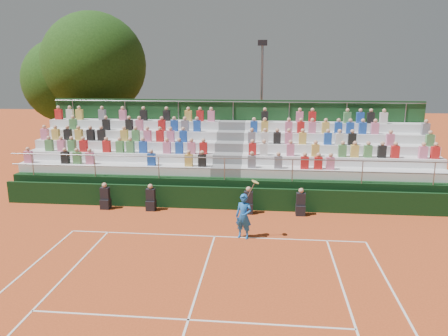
# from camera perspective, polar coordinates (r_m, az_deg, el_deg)

# --- Properties ---
(ground) EXTENTS (90.00, 90.00, 0.00)m
(ground) POSITION_cam_1_polar(r_m,az_deg,el_deg) (16.44, -1.23, -8.94)
(ground) COLOR #C04A20
(ground) RESTS_ON ground
(courtside_wall) EXTENTS (20.00, 0.15, 1.00)m
(courtside_wall) POSITION_cam_1_polar(r_m,az_deg,el_deg) (19.26, -0.09, -3.97)
(courtside_wall) COLOR black
(courtside_wall) RESTS_ON ground
(line_officials) EXTENTS (8.95, 0.40, 1.19)m
(line_officials) POSITION_cam_1_polar(r_m,az_deg,el_deg) (18.96, -3.16, -4.35)
(line_officials) COLOR black
(line_officials) RESTS_ON ground
(grandstand) EXTENTS (20.00, 5.20, 4.40)m
(grandstand) POSITION_cam_1_polar(r_m,az_deg,el_deg) (22.22, 0.72, -0.05)
(grandstand) COLOR black
(grandstand) RESTS_ON ground
(tennis_player) EXTENTS (0.88, 0.56, 2.22)m
(tennis_player) POSITION_cam_1_polar(r_m,az_deg,el_deg) (16.03, 2.60, -6.30)
(tennis_player) COLOR blue
(tennis_player) RESTS_ON ground
(tree_west) EXTENTS (5.51, 5.51, 7.97)m
(tree_west) POSITION_cam_1_polar(r_m,az_deg,el_deg) (31.19, -19.99, 10.65)
(tree_west) COLOR #341E13
(tree_west) RESTS_ON ground
(tree_east) EXTENTS (6.54, 6.54, 9.51)m
(tree_east) POSITION_cam_1_polar(r_m,az_deg,el_deg) (29.69, -16.60, 12.79)
(tree_east) COLOR #341E13
(tree_east) RESTS_ON ground
(floodlight_mast) EXTENTS (0.60, 0.25, 7.77)m
(floodlight_mast) POSITION_cam_1_polar(r_m,az_deg,el_deg) (28.93, 4.94, 9.95)
(floodlight_mast) COLOR gray
(floodlight_mast) RESTS_ON ground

